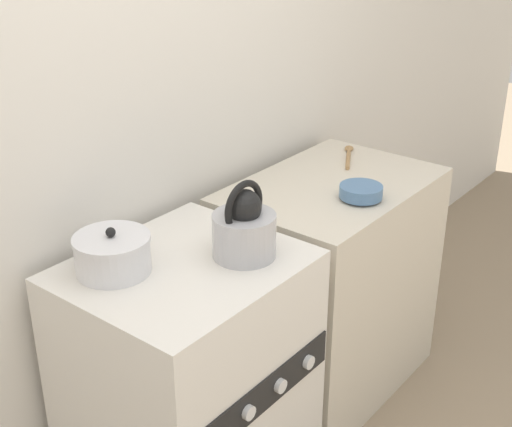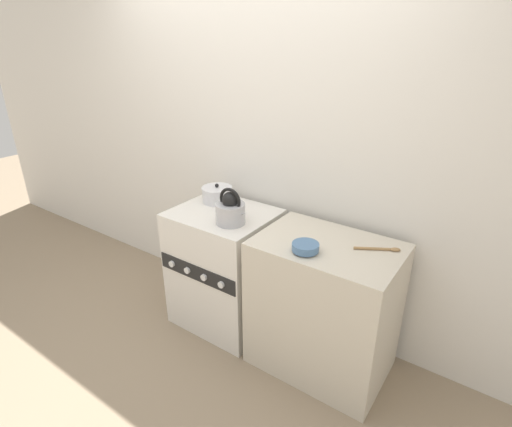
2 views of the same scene
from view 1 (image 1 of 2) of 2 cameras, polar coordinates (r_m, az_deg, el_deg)
The scene contains 7 objects.
wall_back at distance 2.16m, azimuth -13.12°, elevation 7.61°, with size 7.00×0.06×2.50m.
stove at distance 2.31m, azimuth -5.32°, elevation -13.63°, with size 0.67×0.59×0.88m.
counter at distance 2.81m, azimuth 5.78°, elevation -5.82°, with size 0.83×0.56×0.88m.
kettle at distance 2.06m, azimuth -0.92°, elevation -1.16°, with size 0.23×0.19×0.24m.
cooking_pot at distance 2.03m, azimuth -11.39°, elevation -3.19°, with size 0.22×0.22×0.14m.
enamel_bowl at distance 2.48m, azimuth 8.39°, elevation 1.74°, with size 0.15×0.15×0.05m.
wooden_spoon at distance 2.88m, azimuth 7.41°, elevation 4.67°, with size 0.23×0.15×0.02m.
Camera 1 is at (-1.28, -0.99, 1.87)m, focal length 50.00 mm.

